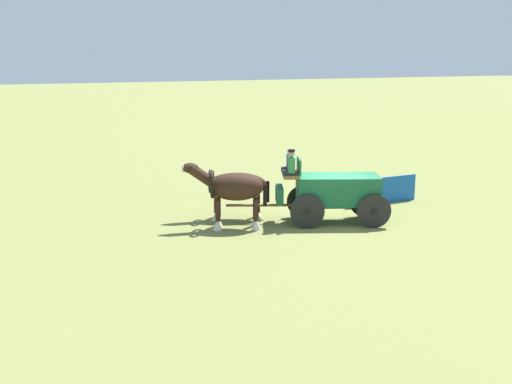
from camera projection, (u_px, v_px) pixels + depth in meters
name	position (u px, v px, depth m)	size (l,w,h in m)	color
ground_plane	(337.00, 222.00, 23.50)	(220.00, 220.00, 0.00)	olive
show_wagon	(333.00, 190.00, 23.24)	(5.82, 2.91, 2.77)	#195B38
draft_horse_near	(233.00, 189.00, 22.47)	(2.88, 1.58, 2.31)	#331E14
draft_horse_off	(233.00, 185.00, 23.77)	(3.12, 1.62, 2.13)	#331E14
sponsor_banner	(384.00, 190.00, 26.30)	(3.20, 0.06, 1.10)	#1959B2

